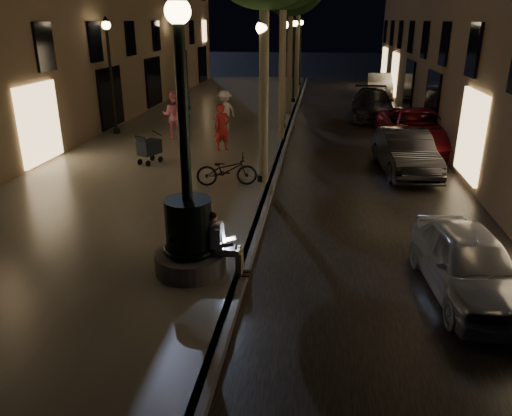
% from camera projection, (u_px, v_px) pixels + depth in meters
% --- Properties ---
extents(ground, '(120.00, 120.00, 0.00)m').
position_uv_depth(ground, '(287.00, 138.00, 21.91)').
color(ground, black).
rests_on(ground, ground).
extents(cobble_lane, '(6.00, 45.00, 0.02)m').
position_uv_depth(cobble_lane, '(357.00, 139.00, 21.54)').
color(cobble_lane, black).
rests_on(cobble_lane, ground).
extents(promenade, '(8.00, 45.00, 0.20)m').
position_uv_depth(promenade, '(198.00, 133.00, 22.35)').
color(promenade, slate).
rests_on(promenade, ground).
extents(curb_strip, '(0.25, 45.00, 0.20)m').
position_uv_depth(curb_strip, '(287.00, 135.00, 21.87)').
color(curb_strip, '#59595B').
rests_on(curb_strip, ground).
extents(fountain_lamppost, '(1.40, 1.40, 5.21)m').
position_uv_depth(fountain_lamppost, '(189.00, 224.00, 9.54)').
color(fountain_lamppost, '#59595B').
rests_on(fountain_lamppost, promenade).
extents(seated_man_laptop, '(0.90, 0.31, 1.27)m').
position_uv_depth(seated_man_laptop, '(220.00, 241.00, 9.59)').
color(seated_man_laptop, tan).
rests_on(seated_man_laptop, promenade).
extents(lamp_curb_a, '(0.36, 0.36, 4.81)m').
position_uv_depth(lamp_curb_a, '(262.00, 80.00, 14.30)').
color(lamp_curb_a, black).
rests_on(lamp_curb_a, promenade).
extents(lamp_curb_b, '(0.36, 0.36, 4.81)m').
position_uv_depth(lamp_curb_b, '(284.00, 59.00, 21.72)').
color(lamp_curb_b, black).
rests_on(lamp_curb_b, promenade).
extents(lamp_curb_c, '(0.36, 0.36, 4.81)m').
position_uv_depth(lamp_curb_c, '(294.00, 49.00, 29.14)').
color(lamp_curb_c, black).
rests_on(lamp_curb_c, promenade).
extents(lamp_curb_d, '(0.36, 0.36, 4.81)m').
position_uv_depth(lamp_curb_d, '(301.00, 43.00, 36.55)').
color(lamp_curb_d, black).
rests_on(lamp_curb_d, promenade).
extents(lamp_left_b, '(0.36, 0.36, 4.81)m').
position_uv_depth(lamp_left_b, '(110.00, 61.00, 20.72)').
color(lamp_left_b, black).
rests_on(lamp_left_b, promenade).
extents(lamp_left_c, '(0.36, 0.36, 4.81)m').
position_uv_depth(lamp_left_c, '(176.00, 48.00, 29.99)').
color(lamp_left_c, black).
rests_on(lamp_left_c, promenade).
extents(stroller, '(0.75, 1.10, 1.14)m').
position_uv_depth(stroller, '(149.00, 148.00, 17.03)').
color(stroller, black).
rests_on(stroller, promenade).
extents(car_front, '(1.83, 3.82, 1.26)m').
position_uv_depth(car_front, '(469.00, 264.00, 9.25)').
color(car_front, '#A4A7AB').
rests_on(car_front, ground).
extents(car_second, '(1.88, 4.43, 1.42)m').
position_uv_depth(car_second, '(405.00, 152.00, 16.67)').
color(car_second, black).
rests_on(car_second, ground).
extents(car_third, '(2.74, 5.61, 1.54)m').
position_uv_depth(car_third, '(416.00, 129.00, 19.85)').
color(car_third, maroon).
rests_on(car_third, ground).
extents(car_rear, '(2.18, 5.09, 1.46)m').
position_uv_depth(car_rear, '(373.00, 104.00, 26.03)').
color(car_rear, '#313036').
rests_on(car_rear, ground).
extents(car_fifth, '(1.88, 4.67, 1.51)m').
position_uv_depth(car_fifth, '(379.00, 85.00, 33.12)').
color(car_fifth, '#ACADA7').
rests_on(car_fifth, ground).
extents(pedestrian_red, '(0.77, 0.70, 1.76)m').
position_uv_depth(pedestrian_red, '(222.00, 127.00, 18.70)').
color(pedestrian_red, red).
rests_on(pedestrian_red, promenade).
extents(pedestrian_pink, '(1.01, 0.81, 1.97)m').
position_uv_depth(pedestrian_pink, '(174.00, 115.00, 20.52)').
color(pedestrian_pink, pink).
rests_on(pedestrian_pink, promenade).
extents(pedestrian_white, '(1.25, 1.32, 1.79)m').
position_uv_depth(pedestrian_white, '(225.00, 111.00, 21.89)').
color(pedestrian_white, white).
rests_on(pedestrian_white, promenade).
extents(pedestrian_blue, '(0.79, 1.03, 1.62)m').
position_uv_depth(pedestrian_blue, '(186.00, 106.00, 23.63)').
color(pedestrian_blue, '#274F90').
rests_on(pedestrian_blue, promenade).
extents(bicycle, '(1.89, 0.98, 0.95)m').
position_uv_depth(bicycle, '(227.00, 170.00, 14.83)').
color(bicycle, black).
rests_on(bicycle, promenade).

